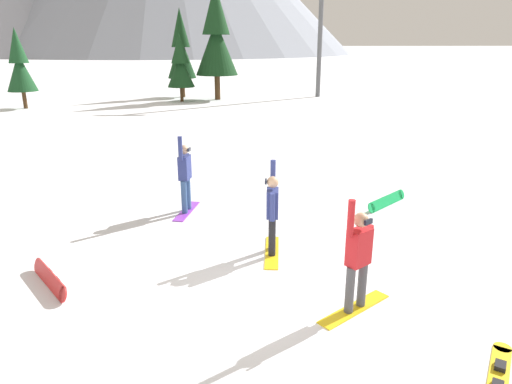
% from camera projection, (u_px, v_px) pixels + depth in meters
% --- Properties ---
extents(ground_plane, '(800.00, 800.00, 0.00)m').
position_uv_depth(ground_plane, '(240.00, 298.00, 8.11)').
color(ground_plane, white).
extents(snowboarder_foreground, '(1.42, 1.16, 2.01)m').
position_uv_depth(snowboarder_foreground, '(358.00, 259.00, 7.46)').
color(snowboarder_foreground, yellow).
rests_on(snowboarder_foreground, ground_plane).
extents(snowboarder_midground, '(0.44, 1.60, 1.96)m').
position_uv_depth(snowboarder_midground, '(272.00, 212.00, 9.54)').
color(snowboarder_midground, yellow).
rests_on(snowboarder_midground, ground_plane).
extents(snowboarder_background, '(0.60, 1.50, 2.06)m').
position_uv_depth(snowboarder_background, '(185.00, 176.00, 11.89)').
color(snowboarder_background, '#993FD8').
rests_on(snowboarder_background, ground_plane).
extents(loose_snowboard_near_right, '(1.48, 1.35, 0.26)m').
position_uv_depth(loose_snowboard_near_right, '(387.00, 200.00, 12.62)').
color(loose_snowboard_near_right, '#19B259').
rests_on(loose_snowboard_near_right, ground_plane).
extents(loose_snowboard_far_spare, '(1.14, 1.45, 0.28)m').
position_uv_depth(loose_snowboard_far_spare, '(50.00, 278.00, 8.47)').
color(loose_snowboard_far_spare, red).
rests_on(loose_snowboard_far_spare, ground_plane).
extents(loose_snowboard_near_left, '(1.18, 1.59, 0.09)m').
position_uv_depth(loose_snowboard_near_left, '(499.00, 378.00, 6.15)').
color(loose_snowboard_near_left, yellow).
rests_on(loose_snowboard_near_left, ground_plane).
extents(pine_tree_slender, '(1.99, 1.99, 4.81)m').
position_uv_depth(pine_tree_slender, '(180.00, 65.00, 33.44)').
color(pine_tree_slender, '#472D19').
rests_on(pine_tree_slender, ground_plane).
extents(pine_tree_young, '(3.14, 3.14, 8.30)m').
position_uv_depth(pine_tree_young, '(216.00, 37.00, 34.01)').
color(pine_tree_young, '#472D19').
rests_on(pine_tree_young, ground_plane).
extents(pine_tree_broad, '(1.88, 1.88, 5.13)m').
position_uv_depth(pine_tree_broad, '(19.00, 65.00, 29.91)').
color(pine_tree_broad, '#472D19').
rests_on(pine_tree_broad, ground_plane).
extents(pine_tree_twin, '(2.23, 2.23, 6.71)m').
position_uv_depth(pine_tree_twin, '(181.00, 49.00, 35.93)').
color(pine_tree_twin, '#472D19').
rests_on(pine_tree_twin, ground_plane).
extents(ski_lift_tower, '(2.92, 0.36, 12.34)m').
position_uv_depth(ski_lift_tower, '(321.00, 6.00, 35.13)').
color(ski_lift_tower, '#595B60').
rests_on(ski_lift_tower, ground_plane).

